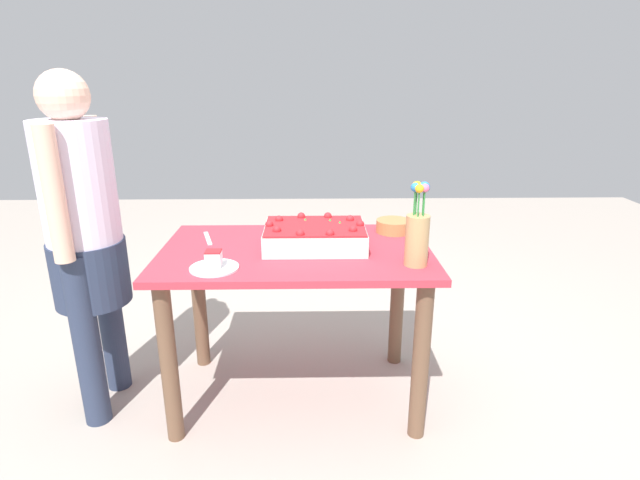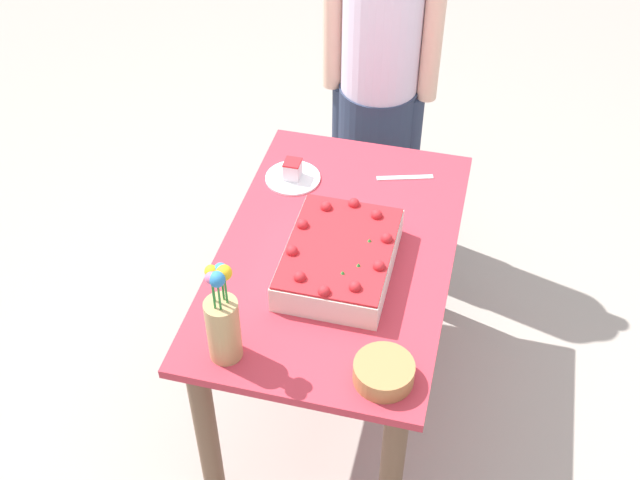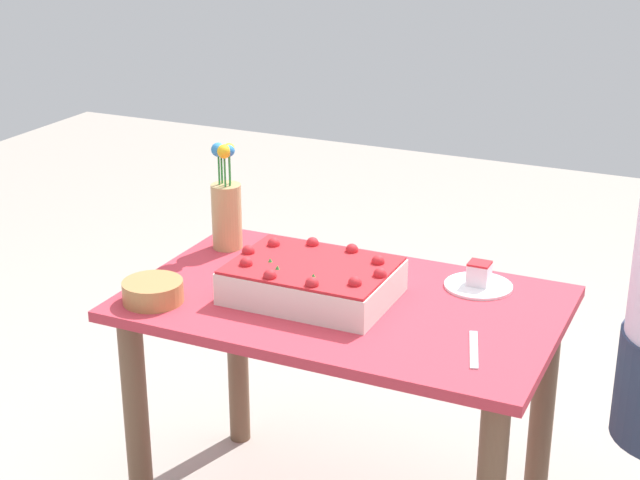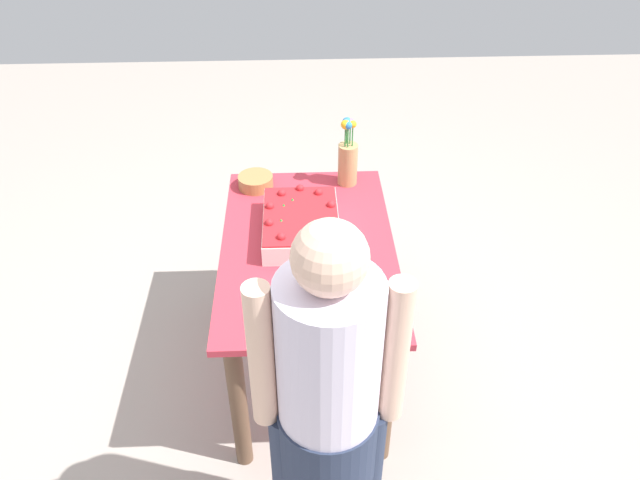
# 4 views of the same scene
# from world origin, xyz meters

# --- Properties ---
(ground_plane) EXTENTS (8.00, 8.00, 0.00)m
(ground_plane) POSITION_xyz_m (0.00, 0.00, 0.00)
(ground_plane) COLOR #A79C91
(dining_table) EXTENTS (1.17, 0.73, 0.75)m
(dining_table) POSITION_xyz_m (0.00, 0.00, 0.60)
(dining_table) COLOR #BD3140
(dining_table) RESTS_ON ground_plane
(sheet_cake) EXTENTS (0.44, 0.32, 0.12)m
(sheet_cake) POSITION_xyz_m (-0.08, -0.03, 0.80)
(sheet_cake) COLOR silver
(sheet_cake) RESTS_ON dining_table
(serving_plate_with_slice) EXTENTS (0.19, 0.19, 0.07)m
(serving_plate_with_slice) POSITION_xyz_m (0.31, 0.23, 0.77)
(serving_plate_with_slice) COLOR white
(serving_plate_with_slice) RESTS_ON dining_table
(cake_knife) EXTENTS (0.08, 0.20, 0.00)m
(cake_knife) POSITION_xyz_m (0.41, -0.15, 0.75)
(cake_knife) COLOR silver
(cake_knife) RESTS_ON dining_table
(flower_vase) EXTENTS (0.09, 0.09, 0.34)m
(flower_vase) POSITION_xyz_m (-0.48, 0.20, 0.88)
(flower_vase) COLOR tan
(flower_vase) RESTS_ON dining_table
(fruit_bowl) EXTENTS (0.17, 0.17, 0.06)m
(fruit_bowl) POSITION_xyz_m (-0.46, -0.24, 0.77)
(fruit_bowl) COLOR #B07945
(fruit_bowl) RESTS_ON dining_table
(person_standing) EXTENTS (0.31, 0.45, 1.49)m
(person_standing) POSITION_xyz_m (0.89, 0.04, 0.85)
(person_standing) COLOR #2A344D
(person_standing) RESTS_ON ground_plane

